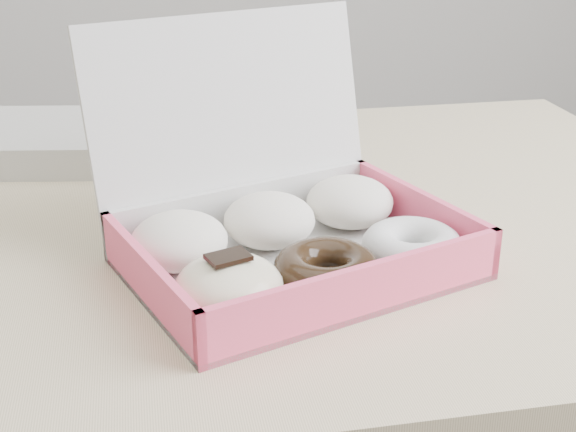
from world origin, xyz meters
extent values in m
cube|color=tan|center=(0.00, 0.00, 0.73)|extent=(1.20, 0.80, 0.04)
cylinder|color=tan|center=(0.55, 0.35, 0.35)|extent=(0.05, 0.05, 0.71)
cube|color=silver|center=(0.05, -0.15, 0.75)|extent=(0.37, 0.32, 0.01)
cube|color=#FF5479|center=(0.09, -0.25, 0.78)|extent=(0.30, 0.11, 0.05)
cube|color=silver|center=(0.02, -0.05, 0.78)|extent=(0.30, 0.11, 0.05)
cube|color=#FF5479|center=(-0.09, -0.20, 0.78)|extent=(0.08, 0.22, 0.05)
cube|color=#FF5479|center=(0.20, -0.10, 0.78)|extent=(0.08, 0.22, 0.05)
cube|color=silver|center=(0.01, -0.02, 0.86)|extent=(0.31, 0.16, 0.22)
ellipsoid|color=white|center=(-0.06, -0.13, 0.78)|extent=(0.12, 0.12, 0.05)
ellipsoid|color=white|center=(0.04, -0.10, 0.78)|extent=(0.12, 0.12, 0.05)
ellipsoid|color=white|center=(0.13, -0.07, 0.78)|extent=(0.12, 0.12, 0.05)
ellipsoid|color=beige|center=(-0.02, -0.23, 0.78)|extent=(0.12, 0.12, 0.05)
cube|color=black|center=(-0.02, -0.23, 0.81)|extent=(0.04, 0.04, 0.00)
torus|color=black|center=(0.07, -0.20, 0.77)|extent=(0.13, 0.13, 0.03)
torus|color=white|center=(0.17, -0.17, 0.77)|extent=(0.13, 0.13, 0.03)
cube|color=silver|center=(-0.26, 0.26, 0.77)|extent=(0.29, 0.25, 0.04)
camera|label=1|loc=(-0.09, -0.84, 1.11)|focal=50.00mm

